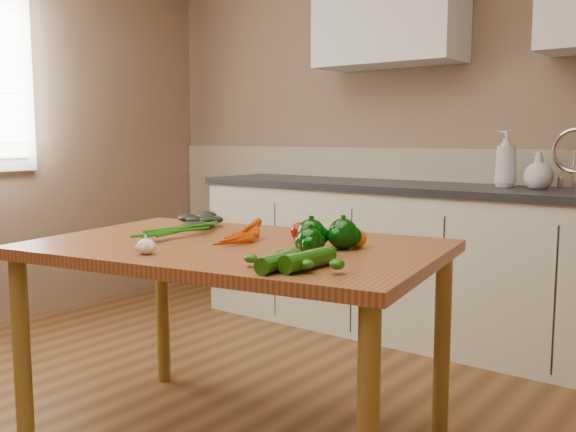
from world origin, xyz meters
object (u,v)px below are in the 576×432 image
(table, at_px, (236,267))
(tomato_c, at_px, (357,239))
(carrot_bunch, at_px, (224,231))
(zucchini_a, at_px, (308,260))
(soap_bottle_a, at_px, (506,159))
(tomato_a, at_px, (301,232))
(tomato_b, at_px, (336,232))
(soap_bottle_c, at_px, (539,171))
(pepper_c, at_px, (310,241))
(leafy_greens, at_px, (195,215))
(zucchini_b, at_px, (278,261))
(soap_bottle_b, at_px, (540,172))
(pepper_b, at_px, (343,234))
(pepper_a, at_px, (311,234))
(garlic_bulb, at_px, (146,246))

(table, relative_size, tomato_c, 22.77)
(carrot_bunch, height_order, zucchini_a, carrot_bunch)
(soap_bottle_a, relative_size, zucchini_a, 1.46)
(table, height_order, tomato_a, tomato_a)
(tomato_a, xyz_separation_m, tomato_b, (0.08, 0.11, -0.01))
(soap_bottle_a, relative_size, tomato_b, 4.91)
(table, distance_m, soap_bottle_c, 1.85)
(tomato_a, bearing_deg, table, -128.97)
(soap_bottle_c, xyz_separation_m, pepper_c, (-0.22, -1.76, -0.17))
(leafy_greens, xyz_separation_m, tomato_b, (0.66, 0.10, -0.02))
(tomato_b, distance_m, zucchini_b, 0.61)
(leafy_greens, bearing_deg, pepper_c, -16.32)
(zucchini_a, bearing_deg, tomato_c, 101.11)
(soap_bottle_a, bearing_deg, tomato_c, 11.19)
(soap_bottle_a, bearing_deg, soap_bottle_c, 90.29)
(soap_bottle_a, distance_m, leafy_greens, 1.77)
(tomato_c, bearing_deg, tomato_b, 144.01)
(carrot_bunch, xyz_separation_m, tomato_a, (0.24, 0.17, -0.00))
(pepper_c, xyz_separation_m, tomato_b, (-0.11, 0.33, -0.02))
(soap_bottle_c, bearing_deg, leafy_greens, -45.59)
(soap_bottle_b, distance_m, pepper_b, 1.66)
(table, bearing_deg, pepper_a, 5.10)
(soap_bottle_a, height_order, zucchini_a, soap_bottle_a)
(pepper_b, relative_size, tomato_b, 1.68)
(table, distance_m, leafy_greens, 0.49)
(soap_bottle_a, distance_m, tomato_c, 1.60)
(leafy_greens, distance_m, pepper_a, 0.71)
(table, distance_m, pepper_a, 0.32)
(tomato_c, relative_size, zucchini_b, 0.37)
(soap_bottle_c, height_order, pepper_c, soap_bottle_c)
(soap_bottle_a, bearing_deg, carrot_bunch, -4.31)
(garlic_bulb, height_order, pepper_a, pepper_a)
(carrot_bunch, bearing_deg, pepper_a, -1.53)
(carrot_bunch, distance_m, pepper_b, 0.47)
(carrot_bunch, distance_m, pepper_c, 0.43)
(soap_bottle_c, xyz_separation_m, pepper_b, (-0.19, -1.60, -0.16))
(pepper_b, distance_m, tomato_c, 0.06)
(soap_bottle_b, distance_m, tomato_c, 1.61)
(pepper_c, bearing_deg, tomato_a, 132.47)
(garlic_bulb, distance_m, zucchini_b, 0.51)
(garlic_bulb, relative_size, tomato_c, 0.88)
(table, xyz_separation_m, zucchini_b, (0.42, -0.28, 0.11))
(soap_bottle_b, bearing_deg, tomato_c, -108.83)
(zucchini_b, bearing_deg, soap_bottle_c, 85.72)
(tomato_a, bearing_deg, tomato_b, 53.58)
(pepper_a, bearing_deg, garlic_bulb, -131.47)
(soap_bottle_c, xyz_separation_m, leafy_greens, (-0.99, -1.53, -0.16))
(zucchini_b, bearing_deg, tomato_c, 91.96)
(table, distance_m, carrot_bunch, 0.15)
(soap_bottle_b, bearing_deg, soap_bottle_c, -99.83)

